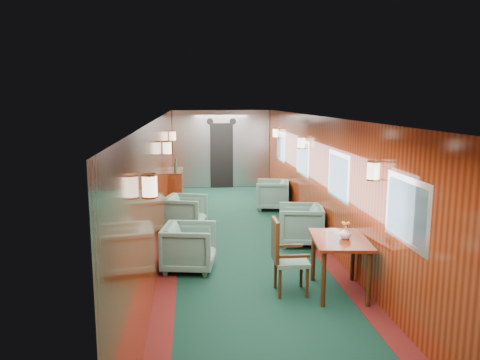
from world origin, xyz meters
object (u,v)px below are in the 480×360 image
at_px(dining_table, 340,247).
at_px(armchair_right_near, 300,225).
at_px(side_chair, 284,253).
at_px(armchair_right_far, 272,195).
at_px(armchair_left_far, 185,213).
at_px(credenza, 176,189).
at_px(armchair_left_near, 189,247).

xyz_separation_m(dining_table, armchair_right_near, (-0.01, 2.29, -0.29)).
height_order(side_chair, armchair_right_far, side_chair).
bearing_deg(armchair_left_far, armchair_right_near, -102.95).
bearing_deg(credenza, armchair_left_far, -82.58).
height_order(armchair_left_near, armchair_right_near, armchair_right_near).
relative_size(side_chair, armchair_left_near, 1.32).
relative_size(side_chair, credenza, 0.85).
xyz_separation_m(dining_table, side_chair, (-0.78, 0.07, -0.08)).
height_order(side_chair, armchair_left_far, side_chair).
height_order(side_chair, armchair_right_near, side_chair).
bearing_deg(armchair_left_far, credenza, 23.50).
relative_size(side_chair, armchair_right_near, 1.31).
distance_m(armchair_left_far, armchair_right_near, 2.49).
distance_m(armchair_left_far, armchair_right_far, 2.73).
distance_m(dining_table, credenza, 5.95).
distance_m(credenza, armchair_left_near, 4.29).
relative_size(credenza, armchair_right_near, 1.53).
xyz_separation_m(armchair_left_near, armchair_left_far, (-0.08, 2.35, -0.01)).
relative_size(credenza, armchair_right_far, 1.57).
relative_size(dining_table, side_chair, 1.06).
relative_size(dining_table, armchair_left_near, 1.40).
xyz_separation_m(dining_table, credenza, (-2.44, 5.42, -0.17)).
bearing_deg(dining_table, armchair_left_near, 157.98).
xyz_separation_m(armchair_right_near, armchair_right_far, (-0.03, 2.89, -0.01)).
relative_size(dining_table, armchair_left_far, 1.42).
relative_size(armchair_left_near, armchair_left_far, 1.02).
height_order(credenza, armchair_right_near, credenza).
bearing_deg(dining_table, armchair_right_near, 96.97).
height_order(dining_table, armchair_right_near, dining_table).
xyz_separation_m(side_chair, armchair_right_far, (0.74, 5.12, -0.22)).
xyz_separation_m(armchair_left_near, armchair_right_far, (2.06, 4.04, -0.01)).
distance_m(credenza, armchair_right_far, 2.41).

